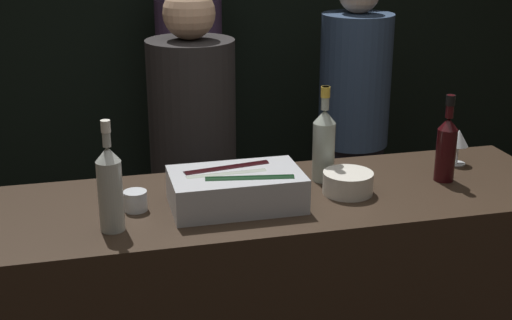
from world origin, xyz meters
TOP-DOWN VIEW (x-y plane):
  - wall_back_chalkboard at (0.00, 2.38)m, footprint 6.40×0.06m
  - ice_bin_with_bottles at (-0.09, 0.25)m, footprint 0.42×0.25m
  - bowl_white at (0.30, 0.27)m, footprint 0.17×0.17m
  - wine_glass at (0.80, 0.45)m, footprint 0.07×0.07m
  - candle_votive at (-0.40, 0.30)m, footprint 0.07×0.07m
  - rose_wine_bottle at (0.26, 0.41)m, footprint 0.08×0.08m
  - red_wine_bottle_black_foil at (0.67, 0.30)m, footprint 0.07×0.07m
  - white_wine_bottle at (-0.48, 0.16)m, footprint 0.07×0.07m
  - person_in_hoodie at (-0.11, 1.00)m, footprint 0.36×0.36m
  - person_blond_tee at (0.04, 2.01)m, footprint 0.36×0.36m
  - person_grey_polo at (0.85, 1.60)m, footprint 0.37×0.37m

SIDE VIEW (x-z plane):
  - person_grey_polo at x=0.85m, z-range 0.09..1.73m
  - person_in_hoodie at x=-0.11m, z-range 0.09..1.74m
  - person_blond_tee at x=0.04m, z-range 0.10..1.78m
  - candle_votive at x=-0.40m, z-range 1.03..1.09m
  - bowl_white at x=0.30m, z-range 1.03..1.10m
  - ice_bin_with_bottles at x=-0.09m, z-range 1.03..1.15m
  - wine_glass at x=0.80m, z-range 1.06..1.19m
  - red_wine_bottle_black_foil at x=0.67m, z-range 1.00..1.31m
  - rose_wine_bottle at x=0.26m, z-range 1.00..1.33m
  - white_wine_bottle at x=-0.48m, z-range 1.00..1.34m
  - wall_back_chalkboard at x=0.00m, z-range 0.00..2.80m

